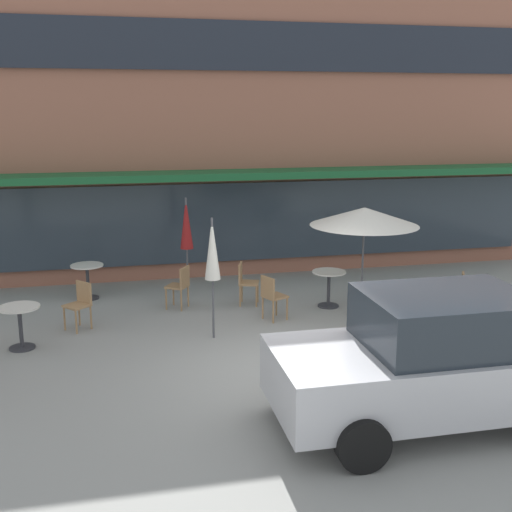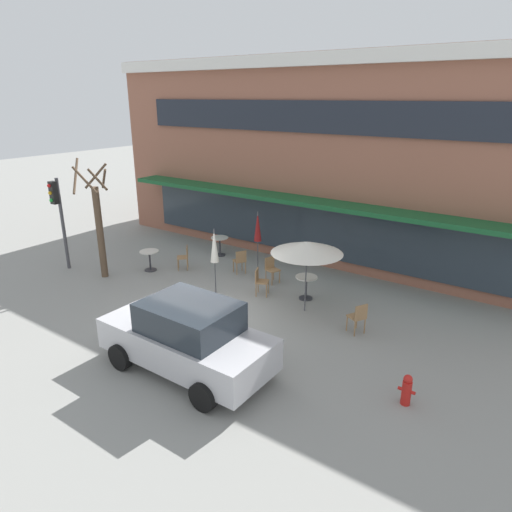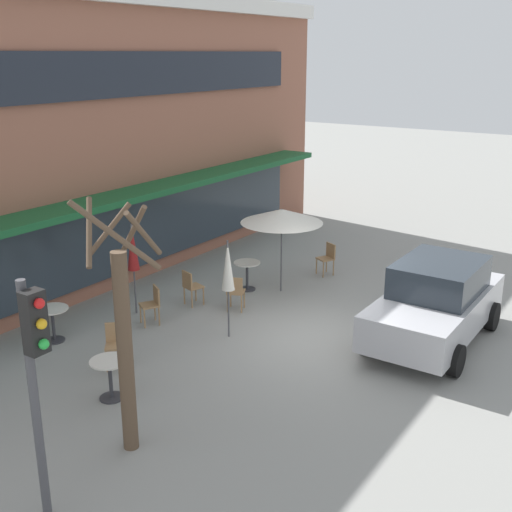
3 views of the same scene
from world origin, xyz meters
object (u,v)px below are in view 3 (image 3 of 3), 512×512
object	(u,v)px
cafe_table_by_tree	(110,373)
patio_umbrella_corner_open	(282,216)
cafe_chair_1	(152,302)
cafe_chair_4	(116,342)
patio_umbrella_green_folded	(133,248)
cafe_chair_0	(328,256)
traffic_light_pole	(35,366)
cafe_table_near_wall	(53,319)
parked_sedan	(436,302)
cafe_chair_2	(191,285)
fire_hydrant	(431,257)
street_tree	(124,335)
cafe_table_streetside	(247,271)
cafe_chair_3	(235,291)
patio_umbrella_cream_folded	(228,266)

from	to	relation	value
cafe_table_by_tree	patio_umbrella_corner_open	world-z (taller)	patio_umbrella_corner_open
cafe_chair_1	cafe_chair_4	size ratio (longest dim) A/B	1.00
cafe_chair_4	patio_umbrella_corner_open	bearing A→B (deg)	-5.27
patio_umbrella_green_folded	cafe_chair_0	bearing A→B (deg)	-26.11
patio_umbrella_green_folded	traffic_light_pole	size ratio (longest dim) A/B	0.65
cafe_table_near_wall	parked_sedan	xyz separation A→B (m)	(4.62, -6.78, 0.36)
patio_umbrella_corner_open	cafe_chair_0	distance (m)	2.41
parked_sedan	cafe_chair_2	bearing A→B (deg)	103.64
cafe_chair_1	fire_hydrant	distance (m)	8.34
cafe_chair_2	street_tree	distance (m)	6.17
cafe_table_near_wall	street_tree	world-z (taller)	street_tree
patio_umbrella_corner_open	traffic_light_pole	distance (m)	9.29
cafe_table_streetside	patio_umbrella_corner_open	bearing A→B (deg)	-62.83
traffic_light_pole	fire_hydrant	size ratio (longest dim) A/B	4.82
cafe_chair_3	cafe_chair_4	size ratio (longest dim) A/B	1.00
parked_sedan	fire_hydrant	distance (m)	4.94
cafe_table_by_tree	patio_umbrella_cream_folded	world-z (taller)	patio_umbrella_cream_folded
cafe_chair_0	cafe_chair_1	xyz separation A→B (m)	(-5.29, 1.71, 0.00)
fire_hydrant	cafe_chair_1	bearing A→B (deg)	151.67
patio_umbrella_green_folded	street_tree	size ratio (longest dim) A/B	0.53
cafe_table_by_tree	parked_sedan	bearing A→B (deg)	-35.10
cafe_table_near_wall	parked_sedan	distance (m)	8.21
cafe_table_streetside	patio_umbrella_green_folded	world-z (taller)	patio_umbrella_green_folded
patio_umbrella_green_folded	parked_sedan	bearing A→B (deg)	-68.76
cafe_chair_1	patio_umbrella_cream_folded	bearing A→B (deg)	-78.00
cafe_table_near_wall	fire_hydrant	size ratio (longest dim) A/B	1.08
patio_umbrella_cream_folded	fire_hydrant	bearing A→B (deg)	-16.80
cafe_chair_3	cafe_chair_4	bearing A→B (deg)	175.19
cafe_chair_1	traffic_light_pole	distance (m)	6.79
cafe_chair_0	parked_sedan	world-z (taller)	parked_sedan
patio_umbrella_corner_open	cafe_chair_2	bearing A→B (deg)	147.56
traffic_light_pole	cafe_chair_2	bearing A→B (deg)	25.61
cafe_table_near_wall	street_tree	distance (m)	4.82
cafe_chair_2	cafe_chair_0	bearing A→B (deg)	-23.37
cafe_chair_0	fire_hydrant	size ratio (longest dim) A/B	1.26
cafe_table_streetside	cafe_chair_4	size ratio (longest dim) A/B	0.85
cafe_chair_1	cafe_table_near_wall	bearing A→B (deg)	148.94
cafe_chair_2	patio_umbrella_cream_folded	bearing A→B (deg)	-117.70
patio_umbrella_green_folded	cafe_chair_2	bearing A→B (deg)	-34.69
patio_umbrella_green_folded	cafe_chair_1	size ratio (longest dim) A/B	2.47
cafe_chair_3	parked_sedan	xyz separation A→B (m)	(1.07, -4.50, 0.35)
cafe_chair_4	cafe_table_near_wall	bearing A→B (deg)	87.91
patio_umbrella_cream_folded	patio_umbrella_corner_open	bearing A→B (deg)	9.94
cafe_table_by_tree	cafe_chair_1	distance (m)	3.36
traffic_light_pole	parked_sedan	bearing A→B (deg)	-15.23
cafe_chair_1	cafe_chair_4	bearing A→B (deg)	-157.01
cafe_chair_2	parked_sedan	world-z (taller)	parked_sedan
patio_umbrella_cream_folded	cafe_chair_0	distance (m)	5.02
cafe_chair_1	patio_umbrella_green_folded	bearing A→B (deg)	72.53
cafe_chair_0	patio_umbrella_cream_folded	bearing A→B (deg)	-178.22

